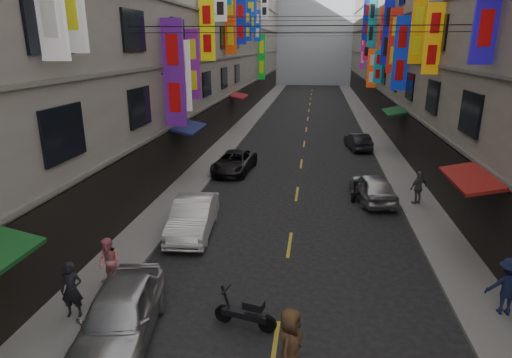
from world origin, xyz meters
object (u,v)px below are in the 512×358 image
(car_right_mid, at_px, (373,187))
(pedestrian_rfar, at_px, (418,188))
(pedestrian_lnear, at_px, (72,290))
(car_right_far, at_px, (358,141))
(car_left_near, at_px, (120,315))
(car_left_mid, at_px, (193,217))
(pedestrian_lfar, at_px, (109,262))
(pedestrian_rnear, at_px, (508,286))
(scooter_crossing, at_px, (246,313))
(pedestrian_crossing, at_px, (290,345))
(scooter_far_right, at_px, (356,190))
(car_left_far, at_px, (234,162))

(car_right_mid, xyz_separation_m, pedestrian_rfar, (2.06, -0.49, 0.24))
(pedestrian_lnear, bearing_deg, car_right_far, 54.49)
(car_left_near, distance_m, car_right_far, 24.30)
(car_right_mid, bearing_deg, car_right_far, -100.20)
(car_left_mid, xyz_separation_m, pedestrian_rfar, (9.80, 4.50, 0.21))
(car_left_mid, relative_size, pedestrian_lfar, 2.77)
(car_left_near, relative_size, pedestrian_rnear, 2.62)
(scooter_crossing, relative_size, pedestrian_rfar, 1.09)
(pedestrian_lfar, xyz_separation_m, pedestrian_rfar, (11.24, 8.94, 0.02))
(pedestrian_lnear, height_order, pedestrian_crossing, pedestrian_crossing)
(scooter_crossing, distance_m, pedestrian_lfar, 4.80)
(car_left_mid, height_order, pedestrian_rnear, pedestrian_rnear)
(scooter_far_right, bearing_deg, car_left_far, -12.10)
(car_right_far, bearing_deg, scooter_far_right, 74.94)
(pedestrian_lfar, bearing_deg, car_left_near, -41.47)
(scooter_crossing, distance_m, pedestrian_rnear, 7.36)
(car_right_mid, distance_m, pedestrian_rnear, 9.66)
(scooter_crossing, xyz_separation_m, scooter_far_right, (3.86, 11.04, 0.00))
(car_left_far, bearing_deg, car_left_near, -85.23)
(car_left_mid, xyz_separation_m, pedestrian_lnear, (-1.70, -6.13, 0.22))
(car_left_mid, distance_m, pedestrian_rnear, 11.19)
(car_right_mid, height_order, pedestrian_rnear, pedestrian_rnear)
(scooter_far_right, distance_m, pedestrian_crossing, 13.04)
(car_left_near, relative_size, pedestrian_lfar, 2.81)
(car_left_mid, bearing_deg, pedestrian_rnear, -27.72)
(pedestrian_lnear, relative_size, pedestrian_lfar, 1.04)
(car_left_near, xyz_separation_m, pedestrian_crossing, (4.43, -0.73, 0.15))
(pedestrian_rfar, bearing_deg, car_right_mid, -45.92)
(pedestrian_lfar, bearing_deg, car_right_far, 82.63)
(car_right_mid, xyz_separation_m, pedestrian_crossing, (-3.31, -12.53, 0.22))
(car_right_far, bearing_deg, pedestrian_crossing, 71.59)
(car_left_near, relative_size, pedestrian_crossing, 2.44)
(scooter_far_right, xyz_separation_m, pedestrian_rnear, (3.32, -9.55, 0.53))
(car_left_near, relative_size, pedestrian_lnear, 2.71)
(scooter_crossing, bearing_deg, pedestrian_rnear, -65.00)
(scooter_far_right, distance_m, pedestrian_lnear, 14.33)
(scooter_crossing, height_order, pedestrian_lnear, pedestrian_lnear)
(car_left_near, bearing_deg, pedestrian_lnear, 149.27)
(scooter_far_right, height_order, car_left_far, car_left_far)
(car_left_far, relative_size, pedestrian_lnear, 2.71)
(pedestrian_lnear, distance_m, pedestrian_rnear, 12.17)
(car_right_far, bearing_deg, pedestrian_lnear, 56.61)
(car_right_mid, bearing_deg, pedestrian_lfar, 36.87)
(scooter_far_right, height_order, car_right_mid, car_right_mid)
(scooter_far_right, relative_size, car_right_mid, 0.43)
(scooter_crossing, bearing_deg, car_right_far, 0.77)
(scooter_crossing, height_order, pedestrian_rfar, pedestrian_rfar)
(car_right_mid, bearing_deg, pedestrian_rfar, 157.60)
(car_left_far, relative_size, car_right_far, 1.20)
(scooter_far_right, relative_size, pedestrian_lnear, 1.07)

